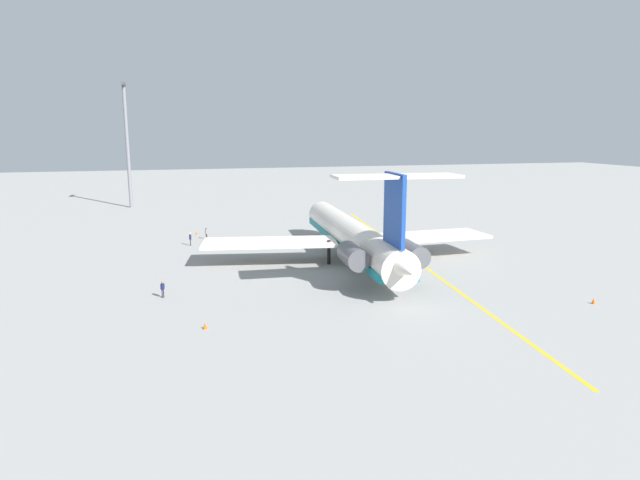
# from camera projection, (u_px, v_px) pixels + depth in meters

# --- Properties ---
(ground) EXTENTS (351.89, 351.89, 0.00)m
(ground) POSITION_uv_depth(u_px,v_px,m) (407.00, 257.00, 70.89)
(ground) COLOR gray
(main_jetliner) EXTENTS (41.26, 36.58, 12.01)m
(main_jetliner) POSITION_uv_depth(u_px,v_px,m) (354.00, 236.00, 67.13)
(main_jetliner) COLOR silver
(main_jetliner) RESTS_ON ground
(ground_crew_near_nose) EXTENTS (0.26, 0.40, 1.65)m
(ground_crew_near_nose) POSITION_uv_depth(u_px,v_px,m) (163.00, 287.00, 53.37)
(ground_crew_near_nose) COLOR black
(ground_crew_near_nose) RESTS_ON ground
(ground_crew_near_tail) EXTENTS (0.28, 0.38, 1.72)m
(ground_crew_near_tail) POSITION_uv_depth(u_px,v_px,m) (206.00, 232.00, 82.27)
(ground_crew_near_tail) COLOR black
(ground_crew_near_tail) RESTS_ON ground
(ground_crew_portside) EXTENTS (0.47, 0.29, 1.83)m
(ground_crew_portside) POSITION_uv_depth(u_px,v_px,m) (190.00, 237.00, 77.68)
(ground_crew_portside) COLOR black
(ground_crew_portside) RESTS_ON ground
(safety_cone_nose) EXTENTS (0.40, 0.40, 0.55)m
(safety_cone_nose) POSITION_uv_depth(u_px,v_px,m) (205.00, 326.00, 45.07)
(safety_cone_nose) COLOR #EA590F
(safety_cone_nose) RESTS_ON ground
(safety_cone_wingtip) EXTENTS (0.40, 0.40, 0.55)m
(safety_cone_wingtip) POSITION_uv_depth(u_px,v_px,m) (197.00, 233.00, 86.16)
(safety_cone_wingtip) COLOR #EA590F
(safety_cone_wingtip) RESTS_ON ground
(safety_cone_tail) EXTENTS (0.40, 0.40, 0.55)m
(safety_cone_tail) POSITION_uv_depth(u_px,v_px,m) (594.00, 301.00, 51.63)
(safety_cone_tail) COLOR #EA590F
(safety_cone_tail) RESTS_ON ground
(taxiway_centreline) EXTENTS (75.26, 9.71, 0.01)m
(taxiway_centreline) POSITION_uv_depth(u_px,v_px,m) (411.00, 257.00, 70.99)
(taxiway_centreline) COLOR gold
(taxiway_centreline) RESTS_ON ground
(light_mast) EXTENTS (4.00, 0.70, 25.40)m
(light_mast) POSITION_uv_depth(u_px,v_px,m) (127.00, 140.00, 113.93)
(light_mast) COLOR slate
(light_mast) RESTS_ON ground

